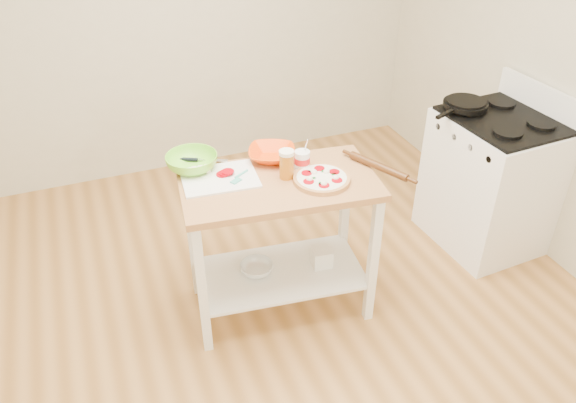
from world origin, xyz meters
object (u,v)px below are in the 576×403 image
(cutting_board, at_px, (219,177))
(shelf_glass_bowl, at_px, (257,268))
(yogurt_tub, at_px, (302,160))
(rolling_pin, at_px, (379,167))
(orange_bowl, at_px, (272,154))
(green_bowl, at_px, (192,162))
(prep_island, at_px, (279,220))
(pizza, at_px, (322,179))
(knife, at_px, (197,160))
(beer_pint, at_px, (287,164))
(shelf_bin, at_px, (321,257))
(gas_stove, at_px, (490,181))
(skillet, at_px, (465,104))
(spatula, at_px, (239,177))

(cutting_board, distance_m, shelf_glass_bowl, 0.64)
(yogurt_tub, bearing_deg, rolling_pin, -24.36)
(orange_bowl, height_order, shelf_glass_bowl, orange_bowl)
(cutting_board, relative_size, green_bowl, 1.49)
(prep_island, relative_size, pizza, 3.67)
(knife, distance_m, beer_pint, 0.53)
(yogurt_tub, xyz_separation_m, shelf_glass_bowl, (-0.30, -0.03, -0.66))
(green_bowl, distance_m, rolling_pin, 1.03)
(cutting_board, distance_m, orange_bowl, 0.35)
(pizza, height_order, beer_pint, beer_pint)
(yogurt_tub, relative_size, rolling_pin, 0.49)
(orange_bowl, xyz_separation_m, shelf_bin, (0.21, -0.26, -0.61))
(green_bowl, height_order, rolling_pin, green_bowl)
(pizza, bearing_deg, cutting_board, 155.76)
(shelf_glass_bowl, bearing_deg, knife, 126.33)
(prep_island, xyz_separation_m, yogurt_tub, (0.17, 0.08, 0.31))
(yogurt_tub, height_order, rolling_pin, yogurt_tub)
(gas_stove, xyz_separation_m, yogurt_tub, (-1.41, -0.04, 0.48))
(orange_bowl, bearing_deg, shelf_glass_bowl, -132.89)
(yogurt_tub, bearing_deg, orange_bowl, 127.84)
(skillet, height_order, knife, skillet)
(gas_stove, relative_size, rolling_pin, 2.95)
(green_bowl, height_order, shelf_bin, green_bowl)
(cutting_board, xyz_separation_m, knife, (-0.07, 0.21, 0.01))
(cutting_board, distance_m, spatula, 0.11)
(skillet, height_order, spatula, skillet)
(pizza, distance_m, spatula, 0.44)
(gas_stove, bearing_deg, shelf_glass_bowl, 179.37)
(prep_island, xyz_separation_m, skillet, (1.42, 0.33, 0.33))
(orange_bowl, distance_m, beer_pint, 0.22)
(skillet, height_order, rolling_pin, skillet)
(prep_island, xyz_separation_m, rolling_pin, (0.55, -0.10, 0.28))
(prep_island, height_order, cutting_board, cutting_board)
(skillet, xyz_separation_m, rolling_pin, (-0.87, -0.42, -0.05))
(spatula, bearing_deg, beer_pint, -46.86)
(pizza, height_order, cutting_board, pizza)
(orange_bowl, relative_size, shelf_bin, 2.28)
(skillet, relative_size, pizza, 1.44)
(beer_pint, bearing_deg, pizza, -33.51)
(orange_bowl, distance_m, shelf_glass_bowl, 0.69)
(pizza, xyz_separation_m, green_bowl, (-0.61, 0.38, 0.03))
(gas_stove, distance_m, spatula, 1.83)
(shelf_glass_bowl, bearing_deg, orange_bowl, 47.11)
(cutting_board, bearing_deg, yogurt_tub, -2.32)
(shelf_glass_bowl, bearing_deg, green_bowl, 138.01)
(beer_pint, distance_m, yogurt_tub, 0.13)
(rolling_pin, relative_size, shelf_bin, 3.26)
(spatula, distance_m, orange_bowl, 0.28)
(spatula, height_order, rolling_pin, rolling_pin)
(orange_bowl, relative_size, shelf_glass_bowl, 1.33)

